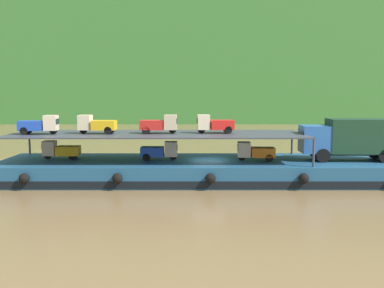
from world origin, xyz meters
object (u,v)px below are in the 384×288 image
cargo_barge (209,170)px  mini_truck_upper_bow (216,124)px  mini_truck_lower_mid (256,151)px  mini_truck_lower_aft (161,151)px  mini_truck_upper_mid (98,124)px  mini_truck_lower_stern (62,150)px  mini_truck_upper_fore (160,124)px  mini_truck_upper_stern (41,125)px  covered_lorry (351,138)px

cargo_barge → mini_truck_upper_bow: 3.47m
cargo_barge → mini_truck_lower_mid: mini_truck_lower_mid is taller
mini_truck_lower_aft → mini_truck_upper_mid: (-4.64, -0.26, 2.00)m
mini_truck_lower_stern → mini_truck_upper_bow: 11.84m
mini_truck_lower_stern → mini_truck_upper_fore: (7.55, -0.55, 2.00)m
mini_truck_lower_stern → mini_truck_lower_mid: 14.70m
mini_truck_upper_fore → mini_truck_upper_stern: bearing=-176.0°
mini_truck_lower_stern → mini_truck_upper_bow: (11.67, -0.37, 2.00)m
mini_truck_lower_mid → mini_truck_upper_fore: (-7.12, 0.28, 2.00)m
mini_truck_lower_stern → mini_truck_upper_bow: size_ratio=0.99×
covered_lorry → mini_truck_upper_bow: bearing=177.8°
mini_truck_upper_fore → mini_truck_upper_bow: 4.12m
covered_lorry → mini_truck_upper_stern: size_ratio=2.84×
mini_truck_lower_stern → mini_truck_upper_mid: bearing=-14.8°
cargo_barge → mini_truck_upper_mid: mini_truck_upper_mid is taller
mini_truck_lower_aft → mini_truck_upper_mid: mini_truck_upper_mid is taller
covered_lorry → mini_truck_lower_stern: bearing=178.0°
cargo_barge → mini_truck_upper_stern: size_ratio=11.11×
mini_truck_upper_stern → mini_truck_upper_fore: bearing=4.0°
cargo_barge → mini_truck_upper_fore: size_ratio=11.26×
mini_truck_upper_stern → mini_truck_upper_bow: size_ratio=1.00×
mini_truck_upper_fore → mini_truck_lower_stern: bearing=175.9°
covered_lorry → mini_truck_upper_fore: size_ratio=2.88×
mini_truck_lower_aft → mini_truck_upper_stern: size_ratio=0.99×
mini_truck_upper_bow → mini_truck_upper_mid: bearing=-177.3°
cargo_barge → mini_truck_lower_stern: mini_truck_lower_stern is taller
mini_truck_lower_mid → mini_truck_upper_stern: (-15.81, -0.34, 2.00)m
mini_truck_upper_fore → mini_truck_upper_bow: bearing=2.5°
mini_truck_lower_stern → mini_truck_upper_mid: 3.64m
cargo_barge → mini_truck_upper_fore: mini_truck_upper_fore is taller
mini_truck_lower_aft → mini_truck_upper_stern: mini_truck_upper_stern is taller
mini_truck_lower_stern → mini_truck_lower_aft: same height
cargo_barge → covered_lorry: 10.77m
covered_lorry → mini_truck_upper_fore: bearing=179.1°
mini_truck_upper_mid → mini_truck_upper_fore: size_ratio=1.01×
cargo_barge → mini_truck_upper_mid: 8.96m
mini_truck_lower_stern → mini_truck_upper_bow: bearing=-1.8°
mini_truck_lower_stern → mini_truck_upper_mid: size_ratio=1.00×
mini_truck_upper_mid → cargo_barge: bearing=1.8°
cargo_barge → covered_lorry: covered_lorry is taller
mini_truck_lower_stern → mini_truck_upper_stern: size_ratio=1.00×
mini_truck_upper_fore → mini_truck_upper_bow: (4.11, 0.18, 0.00)m
mini_truck_lower_mid → cargo_barge: bearing=174.9°
mini_truck_lower_aft → mini_truck_upper_stern: (-8.71, -0.65, 2.00)m
covered_lorry → mini_truck_lower_aft: size_ratio=2.88×
mini_truck_upper_stern → mini_truck_upper_bow: 12.82m
cargo_barge → mini_truck_upper_mid: (-8.27, -0.26, 3.44)m
mini_truck_upper_mid → mini_truck_upper_bow: same height
cargo_barge → mini_truck_upper_mid: size_ratio=11.16×
cargo_barge → mini_truck_upper_bow: bearing=18.0°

